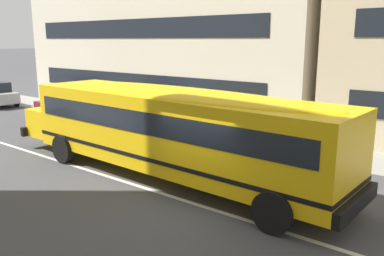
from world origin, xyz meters
name	(u,v)px	position (x,y,z in m)	size (l,w,h in m)	color
ground_plane	(198,205)	(0.00, 0.00, 0.00)	(400.00, 400.00, 0.00)	#424244
sidewalk_far	(306,150)	(0.00, 7.28, 0.01)	(120.00, 3.00, 0.01)	gray
lane_centreline	(198,205)	(0.00, 0.00, 0.00)	(110.00, 0.16, 0.01)	silver
school_bus	(167,125)	(-2.20, 1.21, 1.78)	(13.47, 3.39, 3.00)	yellow
parked_car_maroon_end_of_row	(64,106)	(-13.24, 4.78, 0.84)	(3.99, 2.07, 1.64)	maroon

